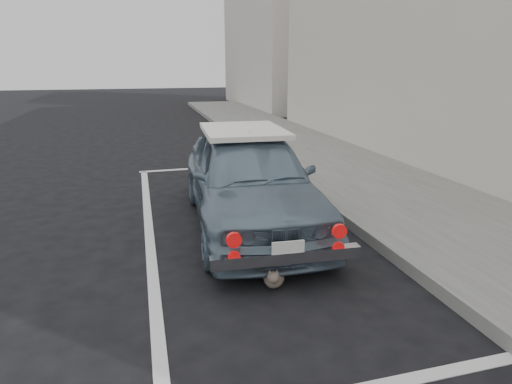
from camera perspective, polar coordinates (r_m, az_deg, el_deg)
The scene contains 7 objects.
ground at distance 3.63m, azimuth 2.86°, elevation -21.09°, with size 80.00×80.00×0.00m, color black.
sidewalk at distance 6.62m, azimuth 24.45°, elevation -3.78°, with size 2.80×40.00×0.15m, color #62635E.
building_far at distance 23.92m, azimuth 2.71°, elevation 20.97°, with size 3.50×10.00×8.00m, color beige.
pline_front at distance 9.58m, azimuth -6.31°, elevation 3.24°, with size 3.00×0.12×0.01m, color silver.
pline_side at distance 6.13m, azimuth -14.08°, elevation -5.01°, with size 0.12×7.00×0.01m, color silver.
retro_coupe at distance 6.00m, azimuth -0.96°, elevation 1.95°, with size 1.84×4.11×1.37m.
cat at distance 4.50m, azimuth 2.39°, elevation -11.11°, with size 0.32×0.46×0.26m.
Camera 1 is at (-0.91, -2.72, 2.22)m, focal length 30.00 mm.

